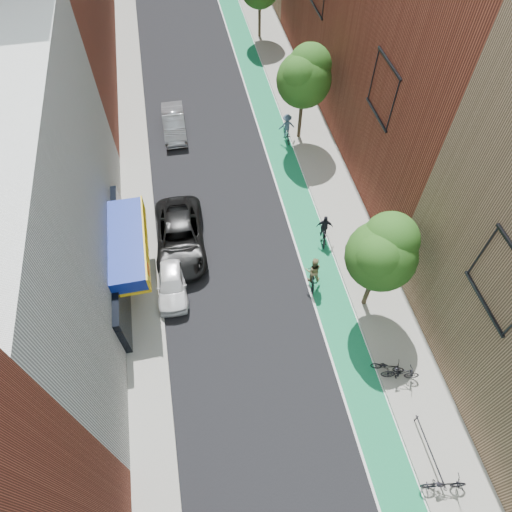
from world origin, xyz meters
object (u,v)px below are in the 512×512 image
parked_car_black (180,237)px  cyclist_lane_mid (324,232)px  cyclist_lane_far (287,129)px  parked_car_white (172,281)px  cyclist_lane_near (313,274)px  parked_car_silver (174,123)px

parked_car_black → cyclist_lane_mid: 8.38m
cyclist_lane_mid → cyclist_lane_far: (0.00, 9.32, 0.18)m
parked_car_white → cyclist_lane_mid: bearing=13.5°
cyclist_lane_near → cyclist_lane_mid: 3.24m
cyclist_lane_near → cyclist_lane_far: bearing=-84.9°
parked_car_black → cyclist_lane_near: size_ratio=2.78×
parked_car_silver → cyclist_lane_mid: (7.70, -11.75, 0.02)m
parked_car_white → cyclist_lane_mid: size_ratio=2.03×
parked_car_white → cyclist_lane_near: size_ratio=1.85×
parked_car_black → parked_car_silver: parked_car_black is taller
parked_car_black → parked_car_silver: size_ratio=1.36×
parked_car_black → cyclist_lane_far: (8.30, 8.15, 0.09)m
cyclist_lane_far → parked_car_black: bearing=43.1°
cyclist_lane_near → cyclist_lane_far: 12.28m
cyclist_lane_mid → cyclist_lane_far: cyclist_lane_far is taller
cyclist_lane_mid → cyclist_lane_near: bearing=77.3°
parked_car_silver → cyclist_lane_far: size_ratio=2.17×
parked_car_silver → cyclist_lane_near: bearing=-65.9°
cyclist_lane_far → parked_car_silver: bearing=-18.9°
parked_car_white → cyclist_lane_far: (9.05, 11.01, 0.24)m
cyclist_lane_near → parked_car_white: bearing=3.2°
parked_car_silver → cyclist_lane_near: cyclist_lane_near is taller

